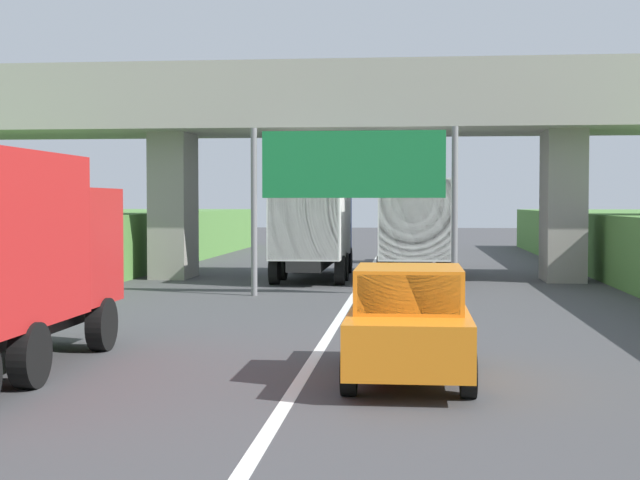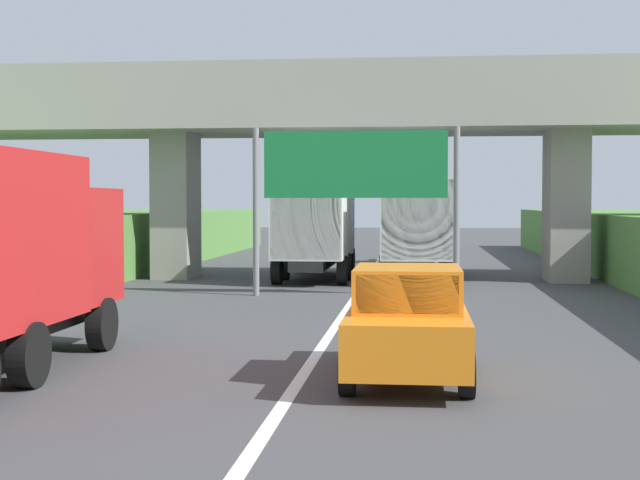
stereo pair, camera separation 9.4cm
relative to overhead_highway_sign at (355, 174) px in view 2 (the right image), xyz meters
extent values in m
cube|color=white|center=(0.00, -0.89, -3.49)|extent=(0.20, 94.98, 0.01)
cube|color=#9E998E|center=(0.00, 5.98, 2.17)|extent=(40.00, 4.80, 1.10)
cube|color=#9E998E|center=(0.00, 3.76, 3.27)|extent=(40.00, 0.36, 1.10)
cube|color=#9E998E|center=(0.00, 8.20, 3.27)|extent=(40.00, 0.36, 1.10)
cube|color=gray|center=(-6.78, 5.98, -0.94)|extent=(1.30, 2.20, 5.11)
cube|color=gray|center=(6.78, 5.98, -0.94)|extent=(1.30, 2.20, 5.11)
cylinder|color=slate|center=(-2.85, 0.00, -1.09)|extent=(0.18, 0.18, 4.81)
cylinder|color=slate|center=(2.85, 0.00, -1.09)|extent=(0.18, 0.18, 4.81)
cube|color=#167238|center=(0.00, 0.00, 0.27)|extent=(5.20, 0.12, 1.90)
cube|color=white|center=(0.00, -0.01, 0.27)|extent=(4.89, 0.01, 1.67)
cube|color=black|center=(-1.73, 6.09, -2.83)|extent=(1.10, 7.30, 0.36)
cube|color=#233D9E|center=(-1.73, 8.69, -1.60)|extent=(2.10, 2.10, 2.10)
cube|color=#2D3842|center=(-1.73, 9.71, -1.30)|extent=(1.89, 0.06, 0.90)
cube|color=silver|center=(-1.73, 5.04, -1.35)|extent=(2.30, 5.20, 2.60)
cube|color=#A8A8A4|center=(-1.73, 2.46, -1.35)|extent=(2.21, 0.04, 2.50)
cylinder|color=black|center=(-2.70, 8.69, -3.01)|extent=(0.30, 0.96, 0.96)
cylinder|color=black|center=(-0.76, 8.69, -3.01)|extent=(0.30, 0.96, 0.96)
cylinder|color=black|center=(-2.80, 3.61, -3.01)|extent=(0.30, 0.96, 0.96)
cylinder|color=black|center=(-0.66, 3.61, -3.01)|extent=(0.30, 0.96, 0.96)
cylinder|color=black|center=(-2.80, 5.30, -3.01)|extent=(0.30, 0.96, 0.96)
cylinder|color=black|center=(-0.66, 5.30, -3.01)|extent=(0.30, 0.96, 0.96)
cube|color=black|center=(1.75, 6.29, -2.83)|extent=(1.10, 7.30, 0.36)
cube|color=silver|center=(1.75, 8.89, -1.60)|extent=(2.10, 2.10, 2.10)
cube|color=#2D3842|center=(1.75, 9.91, -1.30)|extent=(1.89, 0.06, 0.90)
cube|color=silver|center=(1.75, 5.24, -1.35)|extent=(2.30, 5.20, 2.60)
cube|color=#A8A8A4|center=(1.75, 2.66, -1.35)|extent=(2.21, 0.04, 2.50)
cylinder|color=black|center=(0.78, 8.89, -3.01)|extent=(0.30, 0.96, 0.96)
cylinder|color=black|center=(2.72, 8.89, -3.01)|extent=(0.30, 0.96, 0.96)
cylinder|color=black|center=(0.68, 3.81, -3.01)|extent=(0.30, 0.96, 0.96)
cylinder|color=black|center=(2.82, 3.81, -3.01)|extent=(0.30, 0.96, 0.96)
cylinder|color=black|center=(0.68, 5.50, -3.01)|extent=(0.30, 0.96, 0.96)
cylinder|color=black|center=(2.82, 5.50, -3.01)|extent=(0.30, 0.96, 0.96)
cube|color=red|center=(-4.88, -10.02, -1.60)|extent=(2.10, 2.10, 2.10)
cube|color=#2D3842|center=(-4.88, -9.00, -1.30)|extent=(1.89, 0.06, 0.90)
cylinder|color=black|center=(-3.91, -10.02, -3.01)|extent=(0.30, 0.96, 0.96)
cylinder|color=black|center=(-3.81, -13.41, -3.01)|extent=(0.30, 0.96, 0.96)
cube|color=orange|center=(1.62, -12.18, -2.79)|extent=(1.76, 4.10, 0.76)
cube|color=orange|center=(1.62, -12.33, -2.09)|extent=(1.56, 1.90, 0.64)
cube|color=#2D3842|center=(1.62, -13.25, -2.09)|extent=(1.44, 0.06, 0.54)
cylinder|color=black|center=(0.80, -10.91, -3.17)|extent=(0.22, 0.64, 0.64)
cylinder|color=black|center=(2.44, -10.91, -3.17)|extent=(0.22, 0.64, 0.64)
cylinder|color=black|center=(0.80, -13.45, -3.17)|extent=(0.22, 0.64, 0.64)
cylinder|color=black|center=(2.44, -13.45, -3.17)|extent=(0.22, 0.64, 0.64)
cube|color=#B2B5B7|center=(1.56, 14.92, -2.79)|extent=(1.76, 4.10, 0.76)
cube|color=#B2B5B7|center=(1.56, 14.77, -2.09)|extent=(1.56, 1.90, 0.64)
cube|color=#2D3842|center=(1.56, 13.85, -2.09)|extent=(1.44, 0.06, 0.54)
cylinder|color=black|center=(0.74, 16.19, -3.17)|extent=(0.22, 0.64, 0.64)
cylinder|color=black|center=(2.38, 16.19, -3.17)|extent=(0.22, 0.64, 0.64)
cylinder|color=black|center=(0.74, 13.64, -3.17)|extent=(0.22, 0.64, 0.64)
cylinder|color=black|center=(2.38, 13.64, -3.17)|extent=(0.22, 0.64, 0.64)
camera|label=1|loc=(1.67, -26.17, -0.81)|focal=51.93mm
camera|label=2|loc=(1.76, -26.16, -0.81)|focal=51.93mm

